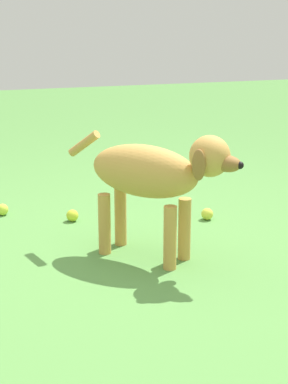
# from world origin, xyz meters

# --- Properties ---
(ground) EXTENTS (14.00, 14.00, 0.00)m
(ground) POSITION_xyz_m (0.00, 0.00, 0.00)
(ground) COLOR #548C42
(dog) EXTENTS (0.73, 0.61, 0.61)m
(dog) POSITION_xyz_m (-0.00, -0.05, 0.40)
(dog) COLOR #C69347
(dog) RESTS_ON ground
(tennis_ball_0) EXTENTS (0.07, 0.07, 0.07)m
(tennis_ball_0) POSITION_xyz_m (0.64, 0.19, 0.03)
(tennis_ball_0) COLOR #C5D232
(tennis_ball_0) RESTS_ON ground
(tennis_ball_2) EXTENTS (0.07, 0.07, 0.07)m
(tennis_ball_2) POSITION_xyz_m (0.42, -0.52, 0.03)
(tennis_ball_2) COLOR #CAD141
(tennis_ball_2) RESTS_ON ground
(tennis_ball_3) EXTENTS (0.07, 0.07, 0.07)m
(tennis_ball_3) POSITION_xyz_m (0.87, 0.54, 0.03)
(tennis_ball_3) COLOR #C4DF3F
(tennis_ball_3) RESTS_ON ground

